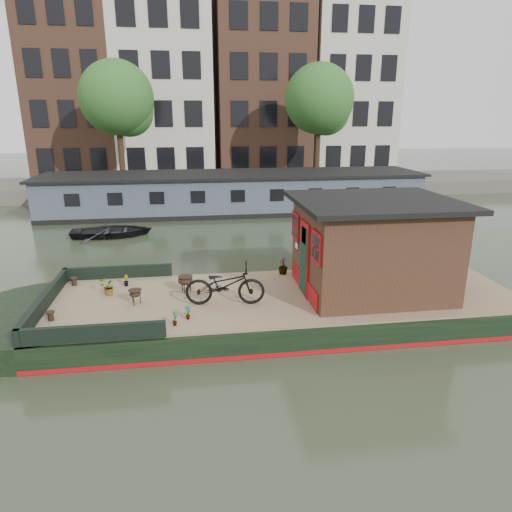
{
  "coord_description": "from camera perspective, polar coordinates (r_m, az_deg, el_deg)",
  "views": [
    {
      "loc": [
        -2.38,
        -10.72,
        5.06
      ],
      "look_at": [
        -0.75,
        0.5,
        1.57
      ],
      "focal_mm": 32.0,
      "sensor_mm": 36.0,
      "label": 1
    }
  ],
  "objects": [
    {
      "name": "tree_left",
      "position": [
        30.07,
        -16.7,
        18.04
      ],
      "size": [
        4.4,
        4.4,
        7.4
      ],
      "color": "#332316",
      "rests_on": "quay"
    },
    {
      "name": "potted_plant_a",
      "position": [
        10.47,
        -8.56,
        -6.98
      ],
      "size": [
        0.22,
        0.2,
        0.34
      ],
      "primitive_type": "imported",
      "rotation": [
        0.0,
        0.0,
        0.59
      ],
      "color": "#A03F2D",
      "rests_on": "houseboat_deck"
    },
    {
      "name": "townhouse_row",
      "position": [
        38.41,
        -4.78,
        21.31
      ],
      "size": [
        27.25,
        8.0,
        16.5
      ],
      "color": "brown",
      "rests_on": "ground"
    },
    {
      "name": "quay",
      "position": [
        31.65,
        -3.9,
        8.71
      ],
      "size": [
        60.0,
        6.0,
        0.9
      ],
      "primitive_type": "cube",
      "color": "#47443F",
      "rests_on": "ground"
    },
    {
      "name": "bollard_stbd",
      "position": [
        11.3,
        -24.28,
        -6.85
      ],
      "size": [
        0.19,
        0.19,
        0.22
      ],
      "primitive_type": "cylinder",
      "color": "black",
      "rests_on": "houseboat_deck"
    },
    {
      "name": "brazier_front",
      "position": [
        12.02,
        -8.8,
        -3.49
      ],
      "size": [
        0.53,
        0.53,
        0.43
      ],
      "primitive_type": null,
      "rotation": [
        0.0,
        0.0,
        0.41
      ],
      "color": "black",
      "rests_on": "houseboat_deck"
    },
    {
      "name": "dinghy",
      "position": [
        20.96,
        -17.58,
        3.36
      ],
      "size": [
        3.61,
        2.68,
        0.72
      ],
      "primitive_type": "imported",
      "rotation": [
        0.0,
        0.0,
        1.64
      ],
      "color": "black",
      "rests_on": "ground"
    },
    {
      "name": "houseboat_hull",
      "position": [
        11.79,
        -2.46,
        -6.85
      ],
      "size": [
        14.01,
        4.02,
        0.6
      ],
      "color": "black",
      "rests_on": "ground"
    },
    {
      "name": "potted_plant_b",
      "position": [
        12.82,
        -15.96,
        -2.97
      ],
      "size": [
        0.19,
        0.21,
        0.3
      ],
      "primitive_type": "imported",
      "rotation": [
        0.0,
        0.0,
        2.02
      ],
      "color": "brown",
      "rests_on": "houseboat_deck"
    },
    {
      "name": "bollard_port",
      "position": [
        13.32,
        -21.78,
        -2.97
      ],
      "size": [
        0.19,
        0.19,
        0.22
      ],
      "primitive_type": "cylinder",
      "color": "black",
      "rests_on": "houseboat_deck"
    },
    {
      "name": "potted_plant_d",
      "position": [
        13.25,
        3.4,
        -1.22
      ],
      "size": [
        0.3,
        0.3,
        0.49
      ],
      "primitive_type": "imported",
      "rotation": [
        0.0,
        0.0,
        4.81
      ],
      "color": "maroon",
      "rests_on": "houseboat_deck"
    },
    {
      "name": "potted_plant_e",
      "position": [
        10.21,
        -10.13,
        -7.72
      ],
      "size": [
        0.14,
        0.19,
        0.33
      ],
      "primitive_type": "imported",
      "rotation": [
        0.0,
        0.0,
        1.41
      ],
      "color": "#A1672F",
      "rests_on": "houseboat_deck"
    },
    {
      "name": "far_houseboat",
      "position": [
        25.17,
        -2.75,
        7.75
      ],
      "size": [
        20.4,
        4.4,
        2.11
      ],
      "color": "#434C59",
      "rests_on": "ground"
    },
    {
      "name": "bow_bulwark",
      "position": [
        11.83,
        -20.87,
        -5.03
      ],
      "size": [
        3.0,
        4.0,
        0.35
      ],
      "color": "black",
      "rests_on": "houseboat_deck"
    },
    {
      "name": "brazier_rear",
      "position": [
        11.53,
        -14.84,
        -4.96
      ],
      "size": [
        0.36,
        0.36,
        0.37
      ],
      "primitive_type": null,
      "rotation": [
        0.0,
        0.0,
        -0.03
      ],
      "color": "black",
      "rests_on": "houseboat_deck"
    },
    {
      "name": "houseboat_deck",
      "position": [
        11.84,
        3.97,
        -4.91
      ],
      "size": [
        11.8,
        3.8,
        0.05
      ],
      "primitive_type": "cube",
      "color": "#8E7957",
      "rests_on": "houseboat_hull"
    },
    {
      "name": "cabin",
      "position": [
        12.08,
        14.29,
        1.31
      ],
      "size": [
        4.0,
        3.5,
        2.42
      ],
      "color": "black",
      "rests_on": "houseboat_deck"
    },
    {
      "name": "ground",
      "position": [
        12.09,
        3.91,
        -7.66
      ],
      "size": [
        120.0,
        120.0,
        0.0
      ],
      "primitive_type": "plane",
      "color": "#272F1E",
      "rests_on": "ground"
    },
    {
      "name": "bicycle",
      "position": [
        11.06,
        -3.9,
        -3.59
      ],
      "size": [
        1.98,
        0.87,
        1.01
      ],
      "primitive_type": "imported",
      "rotation": [
        0.0,
        0.0,
        1.47
      ],
      "color": "black",
      "rests_on": "houseboat_deck"
    },
    {
      "name": "tree_right",
      "position": [
        31.0,
        8.13,
        18.51
      ],
      "size": [
        4.4,
        4.4,
        7.4
      ],
      "color": "#332316",
      "rests_on": "quay"
    },
    {
      "name": "potted_plant_c",
      "position": [
        12.29,
        -18.01,
        -3.73
      ],
      "size": [
        0.5,
        0.5,
        0.42
      ],
      "primitive_type": "imported",
      "rotation": [
        0.0,
        0.0,
        3.82
      ],
      "color": "#B53C34",
      "rests_on": "houseboat_deck"
    }
  ]
}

